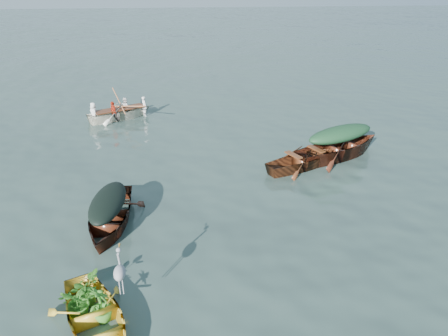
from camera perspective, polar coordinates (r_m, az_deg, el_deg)
The scene contains 13 objects.
ground at distance 11.33m, azimuth -1.20°, elevation -7.60°, with size 140.00×140.00×0.00m, color #334842.
yellow_dinghy at distance 8.83m, azimuth -16.26°, elevation -19.74°, with size 1.43×3.29×0.90m, color gold.
dark_covered_boat at distance 11.72m, azimuth -14.56°, elevation -7.29°, with size 1.49×4.00×1.02m, color #4D2112.
green_tarp_boat at distance 15.82m, azimuth 14.64°, elevation 1.32°, with size 1.57×5.05×1.22m, color #552514.
open_wooden_boat at distance 14.80m, azimuth 10.37°, elevation 0.09°, with size 1.26×4.04×0.92m, color brown.
rowed_boat at distance 19.87m, azimuth -13.35°, elevation 6.23°, with size 1.20×4.01×0.94m, color white.
dark_tarp_cover at distance 11.37m, azimuth -14.94°, elevation -4.25°, with size 0.82×2.20×0.40m, color black.
green_tarp_cover at distance 15.51m, azimuth 14.98°, elevation 4.28°, with size 0.86×2.78×0.52m, color #183C1F.
thwart_benches at distance 14.61m, azimuth 10.52°, elevation 1.81°, with size 0.75×2.02×0.04m, color #562C14, non-canonical shape.
heron at distance 8.36m, azimuth -13.38°, elevation -14.01°, with size 0.28×0.40×0.92m, color #96989E, non-canonical shape.
dinghy_weeds at distance 8.77m, azimuth -17.64°, elevation -13.85°, with size 0.70×0.90×0.60m, color #2E721E.
rowers at distance 19.63m, azimuth -13.59°, elevation 8.58°, with size 1.08×2.81×0.76m, color silver.
oars at distance 19.73m, azimuth -13.49°, elevation 7.61°, with size 2.60×0.60×0.06m, color #9E613B, non-canonical shape.
Camera 1 is at (-0.81, -9.56, 6.03)m, focal length 35.00 mm.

